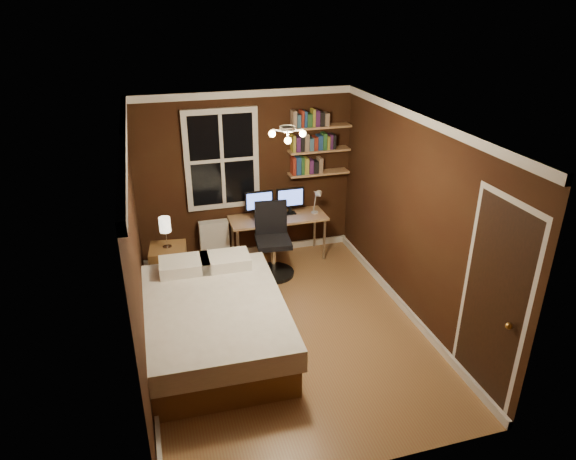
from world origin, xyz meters
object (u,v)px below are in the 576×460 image
object	(u,v)px
nightstand	(169,267)
monitor_right	(290,201)
radiator	(215,241)
desk_lamp	(317,201)
bedside_lamp	(166,233)
monitor_left	(259,204)
office_chair	(273,247)
bed	(214,322)
desk	(278,221)

from	to	relation	value
nightstand	monitor_right	world-z (taller)	monitor_right
radiator	desk_lamp	xyz separation A→B (m)	(1.51, -0.26, 0.58)
nightstand	bedside_lamp	bearing A→B (deg)	0.00
radiator	desk_lamp	size ratio (longest dim) A/B	1.47
radiator	monitor_left	size ratio (longest dim) A/B	1.55
monitor_right	radiator	bearing A→B (deg)	174.93
radiator	desk_lamp	world-z (taller)	desk_lamp
nightstand	bedside_lamp	world-z (taller)	bedside_lamp
office_chair	radiator	bearing A→B (deg)	146.94
bed	desk_lamp	size ratio (longest dim) A/B	4.99
radiator	office_chair	bearing A→B (deg)	-39.08
desk_lamp	desk	bearing A→B (deg)	171.72
desk	bed	bearing A→B (deg)	-123.77
nightstand	desk	world-z (taller)	desk
bedside_lamp	desk_lamp	xyz separation A→B (m)	(2.22, 0.31, 0.09)
radiator	desk	size ratio (longest dim) A/B	0.45
bed	office_chair	xyz separation A→B (m)	(1.06, 1.44, 0.10)
bedside_lamp	monitor_left	distance (m)	1.46
bedside_lamp	desk_lamp	bearing A→B (deg)	8.02
radiator	monitor_right	bearing A→B (deg)	-5.07
monitor_left	desk_lamp	bearing A→B (deg)	-10.51
bed	monitor_left	size ratio (longest dim) A/B	5.24
bedside_lamp	desk	distance (m)	1.70
monitor_right	desk_lamp	size ratio (longest dim) A/B	0.95
desk	monitor_left	size ratio (longest dim) A/B	3.43
bedside_lamp	radiator	distance (m)	1.03
bedside_lamp	radiator	xyz separation A→B (m)	(0.71, 0.57, -0.49)
radiator	office_chair	distance (m)	0.96
monitor_left	desk_lamp	distance (m)	0.85
radiator	office_chair	world-z (taller)	office_chair
desk_lamp	bedside_lamp	bearing A→B (deg)	-171.98
monitor_left	radiator	bearing A→B (deg)	171.43
monitor_right	bed	bearing A→B (deg)	-126.93
radiator	monitor_right	size ratio (longest dim) A/B	1.55
bedside_lamp	desk_lamp	distance (m)	2.24
bed	radiator	distance (m)	2.07
desk	desk_lamp	world-z (taller)	desk_lamp
monitor_left	desk	bearing A→B (deg)	-15.23
desk	monitor_right	distance (m)	0.35
monitor_right	desk	bearing A→B (deg)	-161.11
bed	nightstand	size ratio (longest dim) A/B	3.68
nightstand	desk	distance (m)	1.72
nightstand	desk	xyz separation A→B (m)	(1.65, 0.40, 0.32)
nightstand	radiator	world-z (taller)	radiator
radiator	desk_lamp	distance (m)	1.64
monitor_right	desk_lamp	distance (m)	0.40
bed	bedside_lamp	xyz separation A→B (m)	(-0.39, 1.48, 0.50)
nightstand	office_chair	bearing A→B (deg)	5.36
monitor_right	office_chair	size ratio (longest dim) A/B	0.40
radiator	monitor_left	world-z (taller)	monitor_left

